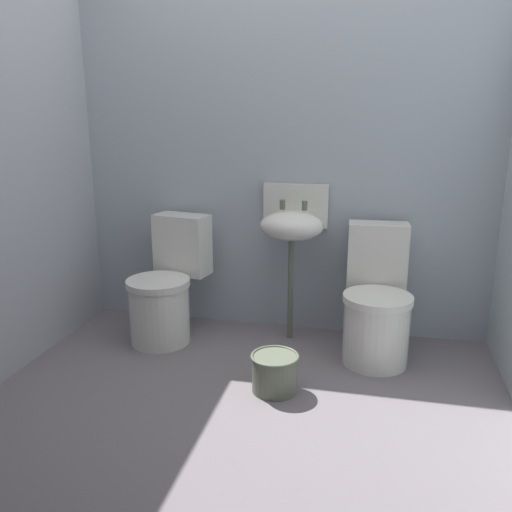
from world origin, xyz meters
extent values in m
cube|color=slate|center=(0.00, 0.00, -0.04)|extent=(3.09, 2.43, 0.08)
cube|color=#A0ABB6|center=(0.00, 1.07, 1.12)|extent=(3.09, 0.10, 2.23)
cylinder|color=white|center=(-0.70, 0.58, 0.19)|extent=(0.45, 0.45, 0.38)
cylinder|color=silver|center=(-0.70, 0.58, 0.40)|extent=(0.47, 0.47, 0.04)
cube|color=white|center=(-0.64, 0.87, 0.58)|extent=(0.39, 0.25, 0.40)
cylinder|color=white|center=(0.65, 0.58, 0.19)|extent=(0.40, 0.40, 0.38)
cylinder|color=white|center=(0.65, 0.58, 0.40)|extent=(0.42, 0.42, 0.04)
cube|color=white|center=(0.63, 0.87, 0.58)|extent=(0.37, 0.20, 0.40)
cylinder|color=#5E6552|center=(0.10, 0.83, 0.33)|extent=(0.04, 0.04, 0.66)
ellipsoid|color=white|center=(0.10, 0.83, 0.75)|extent=(0.40, 0.32, 0.18)
cube|color=white|center=(0.10, 0.99, 0.85)|extent=(0.42, 0.04, 0.28)
cylinder|color=#5E6552|center=(0.03, 0.89, 0.87)|extent=(0.04, 0.04, 0.06)
cylinder|color=#5E6552|center=(0.17, 0.89, 0.87)|extent=(0.04, 0.04, 0.06)
cylinder|color=#5E6552|center=(0.13, 0.12, 0.10)|extent=(0.24, 0.24, 0.20)
torus|color=#5B6652|center=(0.13, 0.12, 0.20)|extent=(0.26, 0.26, 0.02)
camera|label=1|loc=(0.59, -2.37, 1.43)|focal=37.20mm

